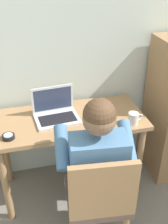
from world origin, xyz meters
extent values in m
cube|color=silver|center=(0.00, 2.20, 1.25)|extent=(4.80, 0.05, 2.50)
cube|color=#9E754C|center=(-0.23, 1.85, 0.73)|extent=(1.21, 0.56, 0.03)
cylinder|color=#9E754C|center=(-0.78, 1.62, 0.36)|extent=(0.06, 0.06, 0.71)
cylinder|color=#9E754C|center=(0.32, 1.62, 0.36)|extent=(0.06, 0.06, 0.71)
cylinder|color=#9E754C|center=(-0.78, 2.07, 0.36)|extent=(0.06, 0.06, 0.71)
cylinder|color=#9E754C|center=(0.32, 2.07, 0.36)|extent=(0.06, 0.06, 0.71)
cube|color=brown|center=(-0.15, 1.28, 0.44)|extent=(0.46, 0.44, 0.05)
cube|color=#9E754C|center=(-0.17, 1.10, 0.68)|extent=(0.42, 0.09, 0.42)
cylinder|color=#9E754C|center=(0.03, 1.42, 0.21)|extent=(0.04, 0.04, 0.42)
cylinder|color=#9E754C|center=(-0.31, 1.45, 0.21)|extent=(0.04, 0.04, 0.42)
cylinder|color=#6B84AD|center=(-0.04, 1.49, 0.49)|extent=(0.18, 0.41, 0.14)
cylinder|color=#6B84AD|center=(-0.22, 1.51, 0.49)|extent=(0.18, 0.41, 0.14)
cylinder|color=#6B84AD|center=(-0.02, 1.68, 0.24)|extent=(0.11, 0.11, 0.49)
cylinder|color=#6B84AD|center=(-0.20, 1.70, 0.24)|extent=(0.11, 0.11, 0.49)
cube|color=teal|center=(-0.16, 1.27, 0.72)|extent=(0.38, 0.24, 0.46)
cylinder|color=teal|center=(0.08, 1.37, 0.80)|extent=(0.12, 0.31, 0.25)
cylinder|color=teal|center=(-0.36, 1.42, 0.80)|extent=(0.12, 0.31, 0.25)
cylinder|color=#846047|center=(0.10, 1.57, 0.70)|extent=(0.10, 0.27, 0.11)
cylinder|color=#846047|center=(-0.34, 1.62, 0.70)|extent=(0.10, 0.27, 0.11)
sphere|color=#846047|center=(-0.16, 1.28, 1.08)|extent=(0.20, 0.20, 0.20)
sphere|color=#513823|center=(-0.16, 1.28, 1.11)|extent=(0.20, 0.20, 0.20)
cube|color=silver|center=(-0.32, 1.84, 0.76)|extent=(0.36, 0.27, 0.02)
cube|color=black|center=(-0.32, 1.83, 0.77)|extent=(0.30, 0.18, 0.00)
cube|color=silver|center=(-0.34, 1.96, 0.88)|extent=(0.34, 0.04, 0.22)
cube|color=#2D3851|center=(-0.34, 1.96, 0.88)|extent=(0.31, 0.03, 0.18)
ellipsoid|color=black|center=(-0.06, 1.84, 0.77)|extent=(0.08, 0.11, 0.03)
cylinder|color=black|center=(-0.70, 1.68, 0.76)|extent=(0.09, 0.09, 0.03)
cylinder|color=silver|center=(-0.70, 1.68, 0.78)|extent=(0.06, 0.06, 0.00)
cylinder|color=silver|center=(0.24, 1.65, 0.80)|extent=(0.08, 0.08, 0.09)
torus|color=silver|center=(0.29, 1.65, 0.80)|extent=(0.06, 0.01, 0.06)
camera|label=1|loc=(-0.57, -0.02, 1.94)|focal=44.81mm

